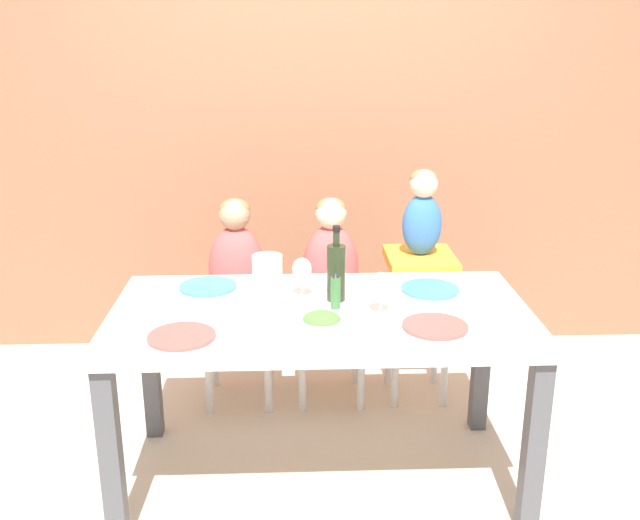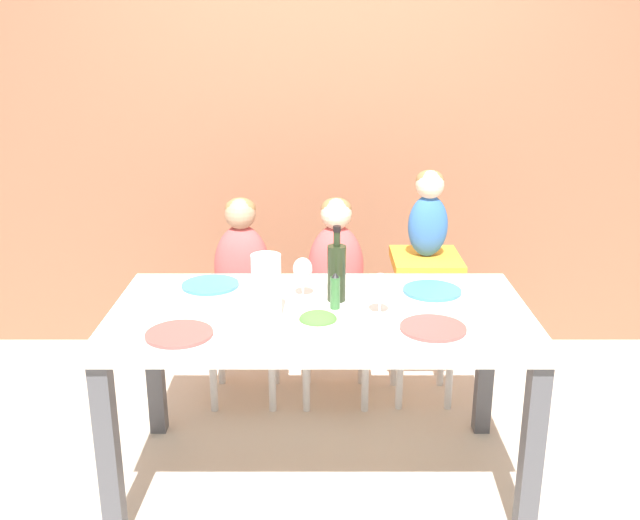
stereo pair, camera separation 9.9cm
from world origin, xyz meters
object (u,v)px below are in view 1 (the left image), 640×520
Objects in this scene: dinner_plate_back_right at (430,289)px; salad_bowl_large at (322,325)px; person_child_left at (236,257)px; dinner_plate_front_left at (182,336)px; person_baby_right at (423,210)px; dinner_plate_back_left at (208,286)px; wine_glass_far at (302,270)px; person_child_center at (331,256)px; wine_bottle at (336,271)px; dinner_plate_front_right at (435,326)px; chair_right_highchair at (419,288)px; chair_far_left at (239,325)px; wine_glass_near at (381,285)px; paper_towel_roll at (268,287)px; chair_far_center at (330,323)px.

salad_bowl_large is at bearing -136.27° from dinner_plate_back_right.
person_child_left reaches higher than dinner_plate_front_left.
person_baby_right is 1.06m from dinner_plate_back_left.
dinner_plate_back_left is (-0.39, 0.13, -0.11)m from wine_glass_far.
wine_glass_far reaches higher than dinner_plate_back_left.
person_child_center is 1.80× the size of wine_bottle.
dinner_plate_back_left and dinner_plate_front_right have the same top height.
wine_bottle is at bearing 78.53° from salad_bowl_large.
person_child_left is 1.34× the size of person_baby_right.
chair_right_highchair is 4.81× the size of salad_bowl_large.
chair_far_left is 0.86m from wine_bottle.
dinner_plate_front_right is (0.18, -0.13, -0.11)m from wine_glass_near.
wine_bottle is at bearing -16.85° from dinner_plate_back_left.
paper_towel_roll reaches higher than wine_glass_near.
dinner_plate_front_right reaches higher than chair_right_highchair.
dinner_plate_back_left is (-0.53, -0.42, 0.35)m from chair_far_center.
salad_bowl_large is at bearing -1.37° from dinner_plate_front_left.
person_child_left is 1.80× the size of wine_bottle.
wine_bottle is at bearing -10.13° from wine_glass_far.
chair_far_center is at bearing 101.27° from wine_glass_near.
dinner_plate_back_left is at bearing 128.18° from paper_towel_roll.
chair_far_center is 0.34m from person_child_center.
wine_bottle is 0.31m from paper_towel_roll.
wine_glass_far is at bearing 169.87° from wine_bottle.
paper_towel_roll is at bearing -178.32° from wine_glass_near.
person_baby_right is at bearing 83.44° from dinner_plate_front_right.
person_baby_right is at bearing 0.07° from chair_far_left.
paper_towel_roll is at bearing -123.09° from wine_glass_far.
wine_glass_near is at bearing 1.68° from paper_towel_roll.
person_child_center is 0.93m from salad_bowl_large.
dinner_plate_front_left is at bearing -94.13° from dinner_plate_back_left.
dinner_plate_front_right is (0.60, -0.12, -0.11)m from paper_towel_roll.
salad_bowl_large is (-0.23, -0.19, -0.07)m from wine_glass_near.
person_child_left is 0.78m from paper_towel_roll.
wine_glass_far is 0.57m from dinner_plate_front_right.
wine_bottle is 1.97× the size of salad_bowl_large.
chair_far_center is 0.73m from wine_glass_far.
person_child_center is (-0.43, 0.00, 0.17)m from chair_right_highchair.
chair_far_left is 0.90m from paper_towel_roll.
salad_bowl_large reaches higher than dinner_plate_front_right.
chair_right_highchair is 1.35× the size of person_child_left.
person_child_center is at bearing 101.26° from wine_glass_near.
chair_right_highchair is 0.78m from wine_bottle.
chair_far_left and chair_far_center have the same top height.
paper_towel_roll reaches higher than dinner_plate_front_right.
person_baby_right is at bearing 69.15° from wine_glass_near.
person_baby_right reaches higher than dinner_plate_front_left.
dinner_plate_front_left is at bearing -97.61° from person_child_left.
salad_bowl_large is (-0.08, -0.93, 0.05)m from person_child_center.
person_child_center reaches higher than chair_right_highchair.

